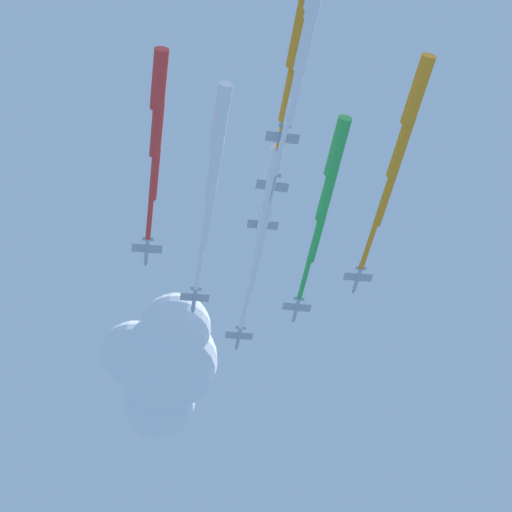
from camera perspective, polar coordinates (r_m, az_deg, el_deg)
The scene contains 8 objects.
jet_lead at distance 190.71m, azimuth 0.53°, elevation 2.66°, with size 69.30×22.17×3.82m.
jet_port_inner at distance 181.15m, azimuth -3.40°, elevation 6.94°, with size 70.81×22.64×3.87m.
jet_starboard_inner at distance 187.31m, azimuth 5.69°, elevation 5.06°, with size 66.46×21.76×3.75m.
jet_port_mid at distance 179.32m, azimuth -8.00°, elevation 10.13°, with size 62.29×21.11×3.86m.
jet_starboard_mid at distance 183.75m, azimuth 11.58°, elevation 8.76°, with size 71.15×22.71×3.87m.
jet_port_outer at distance 173.11m, azimuth 2.73°, elevation 13.25°, with size 65.65×21.86×3.86m.
jet_starboard_outer at distance 166.50m, azimuth 4.08°, elevation 17.31°, with size 66.64×20.70×3.76m.
cloud_puff at distance 243.67m, azimuth -7.38°, elevation -8.41°, with size 55.29×39.03×34.00m.
Camera 1 is at (108.95, -47.72, -16.70)m, focal length 49.80 mm.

